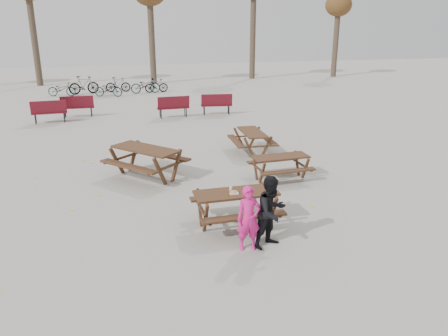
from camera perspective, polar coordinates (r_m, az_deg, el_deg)
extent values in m
plane|color=gray|center=(9.75, 1.55, -7.38)|extent=(80.00, 80.00, 0.00)
cube|color=#392314|center=(9.45, 1.59, -3.28)|extent=(1.80, 0.70, 0.05)
cube|color=#392314|center=(9.04, 2.68, -6.40)|extent=(1.80, 0.25, 0.05)
cube|color=#392314|center=(10.10, 0.60, -3.66)|extent=(1.80, 0.25, 0.05)
cylinder|color=#392314|center=(9.16, -2.41, -6.65)|extent=(0.08, 0.08, 0.73)
cylinder|color=#392314|center=(9.70, -3.21, -5.19)|extent=(0.08, 0.08, 0.73)
cylinder|color=#392314|center=(9.57, 6.42, -5.61)|extent=(0.08, 0.08, 0.73)
cylinder|color=#392314|center=(10.08, 5.18, -4.29)|extent=(0.08, 0.08, 0.73)
cube|color=white|center=(9.32, 1.33, -3.32)|extent=(0.18, 0.11, 0.03)
ellipsoid|color=tan|center=(9.30, 1.33, -3.08)|extent=(0.14, 0.06, 0.05)
cylinder|color=silver|center=(9.31, 0.90, -2.96)|extent=(0.06, 0.06, 0.15)
cylinder|color=orange|center=(9.32, 0.90, -3.06)|extent=(0.07, 0.07, 0.05)
cylinder|color=white|center=(9.28, 0.90, -2.47)|extent=(0.03, 0.03, 0.02)
imported|color=#DD1B7E|center=(8.50, 3.24, -6.60)|extent=(0.49, 0.34, 1.31)
imported|color=black|center=(8.62, 6.22, -5.72)|extent=(0.88, 0.81, 1.47)
imported|color=black|center=(28.77, -20.44, 9.64)|extent=(1.71, 0.86, 0.86)
imported|color=black|center=(29.19, -17.85, 10.27)|extent=(1.93, 0.98, 1.11)
imported|color=black|center=(27.74, -14.88, 9.93)|extent=(1.81, 1.16, 0.90)
imported|color=black|center=(29.54, -13.67, 10.54)|extent=(1.60, 0.57, 0.94)
imported|color=black|center=(28.68, -10.22, 10.58)|extent=(1.90, 0.80, 0.97)
imported|color=black|center=(28.83, -8.83, 10.61)|extent=(1.52, 0.56, 0.89)
cylinder|color=#382B21|center=(34.21, -23.52, 15.11)|extent=(0.44, 0.44, 6.30)
cylinder|color=#382B21|center=(33.12, -9.40, 15.96)|extent=(0.44, 0.44, 5.95)
cylinder|color=#382B21|center=(35.83, 3.78, 16.88)|extent=(0.44, 0.44, 6.65)
cylinder|color=#382B21|center=(38.25, 14.36, 15.42)|extent=(0.44, 0.44, 5.25)
ellipsoid|color=brown|center=(38.24, 14.73, 19.90)|extent=(2.10, 2.10, 1.79)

